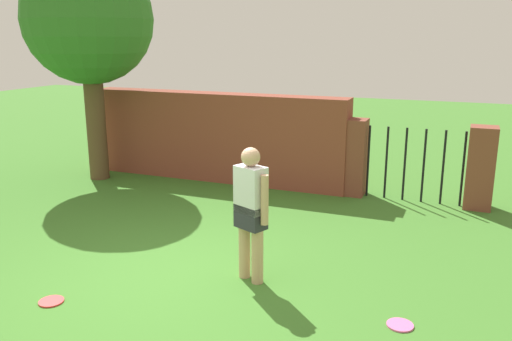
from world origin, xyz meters
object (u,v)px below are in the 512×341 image
object	(u,v)px
person	(251,208)
frisbee_pink	(400,325)
frisbee_red	(51,301)
tree	(88,22)

from	to	relation	value
person	frisbee_pink	bearing A→B (deg)	10.71
frisbee_pink	frisbee_red	world-z (taller)	same
tree	frisbee_red	bearing A→B (deg)	-57.47
tree	frisbee_pink	distance (m)	8.02
tree	frisbee_red	distance (m)	6.17
tree	person	world-z (taller)	tree
frisbee_red	tree	bearing A→B (deg)	122.53
tree	frisbee_red	xyz separation A→B (m)	(2.87, -4.50, -3.09)
person	frisbee_red	bearing A→B (deg)	-120.13
person	tree	bearing A→B (deg)	169.46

